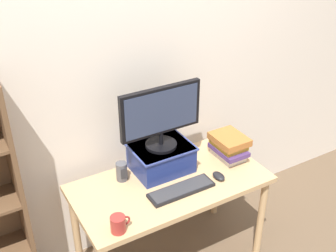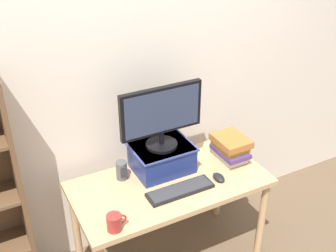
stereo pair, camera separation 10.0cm
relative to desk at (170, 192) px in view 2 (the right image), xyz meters
name	(u,v)px [view 2 (the right image)]	position (x,y,z in m)	size (l,w,h in m)	color
back_wall	(138,74)	(0.00, 0.46, 0.67)	(7.00, 0.08, 2.60)	beige
desk	(170,192)	(0.00, 0.00, 0.00)	(1.27, 0.64, 0.72)	tan
riser_box	(162,157)	(0.02, 0.15, 0.18)	(0.40, 0.32, 0.19)	navy
computer_monitor	(161,115)	(0.02, 0.15, 0.50)	(0.56, 0.21, 0.42)	black
keyboard	(180,190)	(0.01, -0.12, 0.10)	(0.43, 0.13, 0.02)	black
computer_mouse	(219,177)	(0.29, -0.13, 0.10)	(0.06, 0.10, 0.04)	black
book_stack	(230,148)	(0.49, 0.04, 0.18)	(0.21, 0.26, 0.18)	silver
coffee_mug	(115,222)	(-0.48, -0.24, 0.14)	(0.12, 0.09, 0.10)	#9E2D28
desk_speaker	(122,170)	(-0.26, 0.18, 0.15)	(0.07, 0.08, 0.13)	#4C4C51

